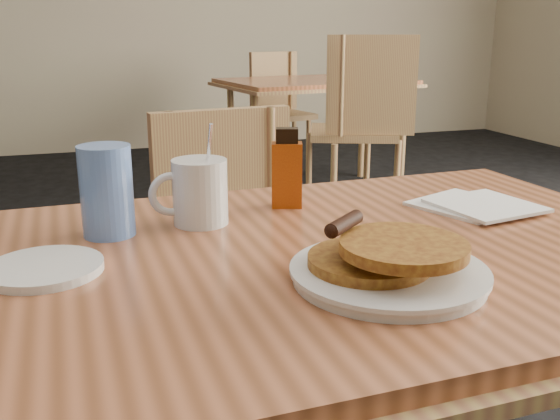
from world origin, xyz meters
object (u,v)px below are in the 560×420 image
object	(u,v)px
pancake_plate	(389,263)
coffee_mug	(198,191)
chair_neighbor_near	(361,114)
syrup_bottle	(287,171)
main_table	(329,273)
chair_main_far	(232,244)
neighbor_table	(315,86)
chair_neighbor_far	(277,101)
blue_tumbler	(107,191)

from	to	relation	value
pancake_plate	coffee_mug	xyz separation A→B (m)	(-0.19, 0.32, 0.03)
chair_neighbor_near	coffee_mug	size ratio (longest dim) A/B	6.02
chair_neighbor_near	syrup_bottle	size ratio (longest dim) A/B	7.11
main_table	chair_main_far	xyz separation A→B (m)	(0.02, 0.72, -0.19)
main_table	neighbor_table	size ratio (longest dim) A/B	0.93
chair_neighbor_far	coffee_mug	xyz separation A→B (m)	(-1.29, -3.58, 0.27)
coffee_mug	blue_tumbler	distance (m)	0.15
main_table	neighbor_table	xyz separation A→B (m)	(1.14, 3.03, 0.00)
chair_neighbor_near	syrup_bottle	distance (m)	2.34
chair_neighbor_far	blue_tumbler	size ratio (longest dim) A/B	6.21
neighbor_table	coffee_mug	size ratio (longest dim) A/B	7.48
coffee_mug	neighbor_table	bearing A→B (deg)	86.17
chair_neighbor_near	syrup_bottle	xyz separation A→B (m)	(-1.12, -2.04, 0.20)
neighbor_table	syrup_bottle	bearing A→B (deg)	-112.10
main_table	coffee_mug	distance (m)	0.26
neighbor_table	chair_neighbor_near	world-z (taller)	chair_neighbor_near
pancake_plate	coffee_mug	bearing A→B (deg)	120.15
coffee_mug	syrup_bottle	size ratio (longest dim) A/B	1.18
chair_main_far	main_table	bearing A→B (deg)	-98.42
pancake_plate	blue_tumbler	distance (m)	0.46
pancake_plate	main_table	bearing A→B (deg)	98.54
chair_neighbor_near	syrup_bottle	bearing A→B (deg)	-97.03
main_table	coffee_mug	size ratio (longest dim) A/B	6.93
blue_tumbler	chair_neighbor_near	bearing A→B (deg)	55.74
main_table	chair_neighbor_far	distance (m)	3.93
chair_main_far	syrup_bottle	world-z (taller)	syrup_bottle
chair_neighbor_far	coffee_mug	world-z (taller)	coffee_mug
syrup_bottle	blue_tumbler	xyz separation A→B (m)	(-0.32, -0.07, 0.00)
main_table	neighbor_table	world-z (taller)	same
chair_neighbor_far	neighbor_table	bearing A→B (deg)	-101.91
syrup_bottle	neighbor_table	bearing A→B (deg)	85.50
chair_main_far	chair_neighbor_near	distance (m)	1.91
chair_main_far	chair_neighbor_far	xyz separation A→B (m)	(1.10, 3.04, 0.02)
syrup_bottle	pancake_plate	bearing A→B (deg)	-70.27
neighbor_table	syrup_bottle	world-z (taller)	syrup_bottle
neighbor_table	chair_main_far	world-z (taller)	chair_main_far
chair_neighbor_near	pancake_plate	bearing A→B (deg)	-92.88
coffee_mug	chair_main_far	bearing A→B (deg)	92.11
neighbor_table	blue_tumbler	bearing A→B (deg)	-116.96
main_table	pancake_plate	xyz separation A→B (m)	(0.02, -0.15, 0.07)
chair_neighbor_far	pancake_plate	xyz separation A→B (m)	(-1.10, -3.91, 0.24)
syrup_bottle	blue_tumbler	world-z (taller)	syrup_bottle
syrup_bottle	chair_neighbor_near	bearing A→B (deg)	78.94
main_table	blue_tumbler	size ratio (longest dim) A/B	8.27
neighbor_table	pancake_plate	distance (m)	3.37
main_table	blue_tumbler	bearing A→B (deg)	152.76
coffee_mug	syrup_bottle	bearing A→B (deg)	37.75
chair_neighbor_far	pancake_plate	world-z (taller)	chair_neighbor_far
coffee_mug	blue_tumbler	bearing A→B (deg)	-153.27
chair_neighbor_far	chair_neighbor_near	world-z (taller)	chair_neighbor_near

